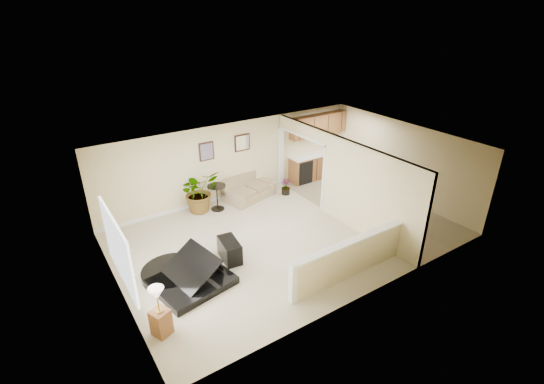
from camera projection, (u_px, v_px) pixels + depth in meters
floor at (287, 234)px, 10.98m from camera, size 9.00×9.00×0.00m
back_wall at (234, 160)px, 12.70m from camera, size 9.00×0.04×2.50m
front_wall at (372, 247)px, 8.18m from camera, size 9.00×0.04×2.50m
left_wall at (113, 246)px, 8.21m from camera, size 0.04×6.00×2.50m
right_wall at (402, 161)px, 12.67m from camera, size 0.04×6.00×2.50m
ceiling at (289, 150)px, 9.90m from camera, size 9.00×6.00×0.04m
kitchen_vinyl at (368, 206)px, 12.54m from camera, size 2.70×6.00×0.01m
interior_partition at (333, 177)px, 11.53m from camera, size 0.18×5.99×2.50m
pony_half_wall at (348, 258)px, 9.06m from camera, size 3.42×0.22×1.00m
left_window at (118, 249)px, 7.75m from camera, size 0.05×2.15×1.45m
wall_art_left at (207, 151)px, 11.99m from camera, size 0.48×0.04×0.58m
wall_mirror at (242, 143)px, 12.59m from camera, size 0.55×0.04×0.55m
kitchen_cabinets at (316, 155)px, 14.24m from camera, size 2.36×0.65×2.33m
piano at (186, 258)px, 8.84m from camera, size 2.12×2.16×1.56m
piano_bench at (230, 250)px, 9.81m from camera, size 0.51×0.84×0.53m
loveseat at (249, 187)px, 12.97m from camera, size 1.92×1.38×0.96m
accent_table at (217, 194)px, 12.10m from camera, size 0.57×0.57×0.82m
palm_plant at (199, 192)px, 11.98m from camera, size 1.32×1.18×1.32m
small_plant at (286, 188)px, 13.22m from camera, size 0.33×0.33×0.54m
lamp_stand at (160, 315)px, 7.49m from camera, size 0.42×0.42×1.10m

